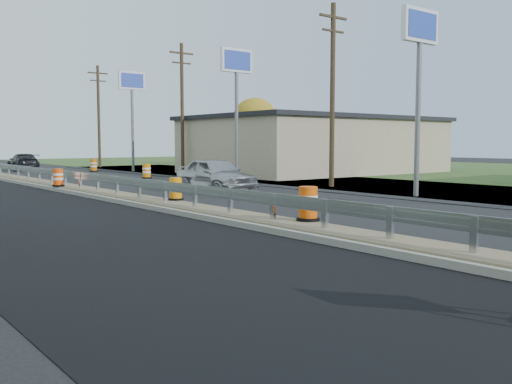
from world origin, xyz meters
TOP-DOWN VIEW (x-y plane):
  - ground at (0.00, 0.00)m, footprint 140.00×140.00m
  - grass_verge_far at (30.00, 10.00)m, footprint 40.00×120.00m
  - milled_overlay at (-4.40, 10.00)m, footprint 7.20×120.00m
  - median at (0.00, 8.00)m, footprint 1.60×55.00m
  - guardrail at (0.00, 9.00)m, footprint 0.10×46.15m
  - retail_building_near at (20.99, 20.00)m, footprint 18.50×12.50m
  - pylon_sign_south at (10.50, 3.00)m, footprint 2.20×0.30m
  - pylon_sign_mid at (10.50, 16.00)m, footprint 2.20×0.30m
  - pylon_sign_north at (10.50, 30.00)m, footprint 2.20×0.30m
  - utility_pole_smid at (11.50, 9.00)m, footprint 1.90×0.26m
  - utility_pole_nmid at (11.50, 24.00)m, footprint 1.90×0.26m
  - utility_pole_north at (11.50, 39.00)m, footprint 1.90×0.26m
  - tree_far_yellow at (26.00, 34.00)m, footprint 4.62×4.62m
  - barrel_median_near at (0.55, -0.81)m, footprint 0.63×0.63m
  - barrel_median_mid at (0.55, 6.18)m, footprint 0.56×0.56m
  - barrel_median_far at (-0.55, 15.39)m, footprint 0.57×0.57m
  - barrel_shoulder_near at (7.10, 12.83)m, footprint 0.63×0.63m
  - barrel_shoulder_mid at (7.30, 21.51)m, footprint 0.64×0.64m
  - barrel_shoulder_far at (8.01, 31.95)m, footprint 0.68×0.68m
  - car_silver at (4.85, 9.92)m, footprint 2.10×4.88m
  - car_dark_far at (4.12, 37.27)m, footprint 2.54×5.05m

SIDE VIEW (x-z plane):
  - ground at x=0.00m, z-range 0.00..0.00m
  - milled_overlay at x=-4.40m, z-range 0.00..0.01m
  - grass_verge_far at x=30.00m, z-range 0.00..0.03m
  - median at x=0.00m, z-range 0.00..0.23m
  - barrel_shoulder_near at x=7.10m, z-range -0.02..0.90m
  - barrel_shoulder_mid at x=7.30m, z-range -0.02..0.93m
  - barrel_shoulder_far at x=8.01m, z-range -0.02..0.98m
  - barrel_median_mid at x=0.55m, z-range 0.21..1.03m
  - barrel_median_far at x=-0.55m, z-range 0.21..1.06m
  - barrel_median_near at x=0.55m, z-range 0.21..1.13m
  - car_dark_far at x=4.12m, z-range 0.00..1.41m
  - guardrail at x=0.00m, z-range 0.37..1.09m
  - car_silver at x=4.85m, z-range 0.00..1.64m
  - retail_building_near at x=20.99m, z-range 0.02..4.29m
  - tree_far_yellow at x=26.00m, z-range 1.11..7.97m
  - utility_pole_smid at x=11.50m, z-range 0.23..9.63m
  - utility_pole_nmid at x=11.50m, z-range 0.23..9.63m
  - utility_pole_north at x=11.50m, z-range 0.23..9.63m
  - pylon_sign_south at x=10.50m, z-range 2.53..10.43m
  - pylon_sign_mid at x=10.50m, z-range 2.53..10.43m
  - pylon_sign_north at x=10.50m, z-range 2.53..10.43m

